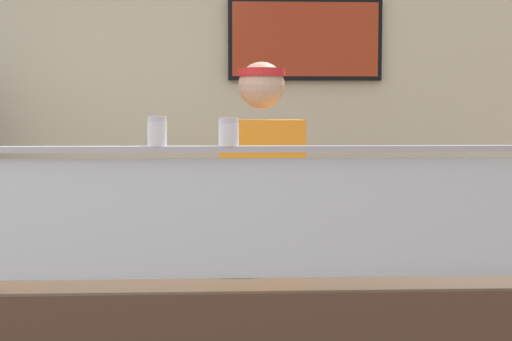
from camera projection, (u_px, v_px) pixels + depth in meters
name	position (u px, v px, depth m)	size (l,w,h in m)	color
shop_rear_unit	(228.00, 139.00, 4.88)	(6.64, 0.13, 2.70)	beige
sneeze_guard	(235.00, 200.00, 2.56)	(2.06, 0.06, 0.48)	#B2B5BC
pizza_tray	(240.00, 260.00, 3.00)	(0.49, 0.49, 0.04)	#9EA0A8
pizza_server	(234.00, 256.00, 2.97)	(0.07, 0.28, 0.01)	#ADAFB7
parmesan_shaker	(157.00, 133.00, 2.53)	(0.06, 0.06, 0.10)	white
pepper_flake_shaker	(229.00, 134.00, 2.54)	(0.07, 0.07, 0.09)	white
worker_figure	(262.00, 228.00, 3.54)	(0.41, 0.50, 1.76)	#23232D
prep_shelf	(506.00, 306.00, 4.54)	(0.70, 0.55, 0.80)	#B7BABF
pizza_box_stack	(508.00, 218.00, 4.50)	(0.45, 0.45, 0.22)	tan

